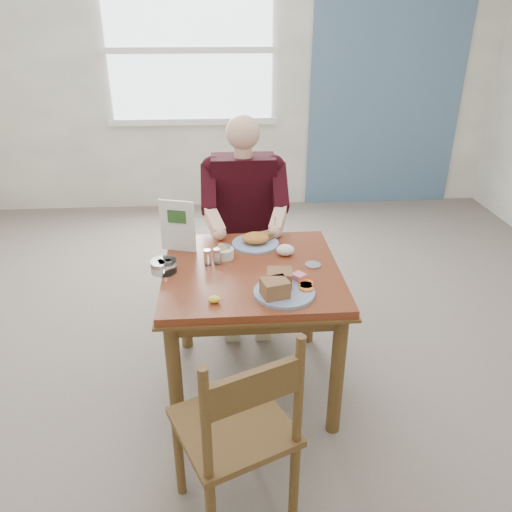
{
  "coord_description": "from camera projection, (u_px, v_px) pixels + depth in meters",
  "views": [
    {
      "loc": [
        -0.14,
        -2.27,
        1.94
      ],
      "look_at": [
        0.02,
        0.0,
        0.82
      ],
      "focal_mm": 35.0,
      "sensor_mm": 36.0,
      "label": 1
    }
  ],
  "objects": [
    {
      "name": "diner",
      "position": [
        244.0,
        208.0,
        3.17
      ],
      "size": [
        0.53,
        0.56,
        1.39
      ],
      "color": "tan",
      "rests_on": "chair_far"
    },
    {
      "name": "creamer",
      "position": [
        164.0,
        266.0,
        2.52
      ],
      "size": [
        0.17,
        0.17,
        0.06
      ],
      "color": "white",
      "rests_on": "table"
    },
    {
      "name": "far_plate",
      "position": [
        256.0,
        240.0,
        2.82
      ],
      "size": [
        0.34,
        0.34,
        0.07
      ],
      "color": "white",
      "rests_on": "table"
    },
    {
      "name": "caddy",
      "position": [
        224.0,
        253.0,
        2.66
      ],
      "size": [
        0.12,
        0.12,
        0.08
      ],
      "color": "white",
      "rests_on": "table"
    },
    {
      "name": "menu",
      "position": [
        177.0,
        226.0,
        2.7
      ],
      "size": [
        0.19,
        0.07,
        0.29
      ],
      "color": "white",
      "rests_on": "table"
    },
    {
      "name": "chair_far",
      "position": [
        244.0,
        249.0,
        3.4
      ],
      "size": [
        0.42,
        0.42,
        0.95
      ],
      "color": "brown",
      "rests_on": "ground"
    },
    {
      "name": "chair_near",
      "position": [
        239.0,
        432.0,
        1.93
      ],
      "size": [
        0.55,
        0.55,
        0.95
      ],
      "color": "brown",
      "rests_on": "ground"
    },
    {
      "name": "near_plate",
      "position": [
        282.0,
        287.0,
        2.32
      ],
      "size": [
        0.32,
        0.32,
        0.1
      ],
      "color": "white",
      "rests_on": "table"
    },
    {
      "name": "window",
      "position": [
        190.0,
        50.0,
        4.82
      ],
      "size": [
        1.72,
        0.04,
        1.42
      ],
      "color": "white",
      "rests_on": "wall_back"
    },
    {
      "name": "shakers",
      "position": [
        212.0,
        257.0,
        2.59
      ],
      "size": [
        0.09,
        0.05,
        0.09
      ],
      "color": "white",
      "rests_on": "table"
    },
    {
      "name": "lemon_wedge",
      "position": [
        214.0,
        299.0,
        2.26
      ],
      "size": [
        0.07,
        0.06,
        0.03
      ],
      "primitive_type": "ellipsoid",
      "rotation": [
        0.0,
        0.0,
        -0.42
      ],
      "color": "yellow",
      "rests_on": "table"
    },
    {
      "name": "metal_dish",
      "position": [
        313.0,
        265.0,
        2.59
      ],
      "size": [
        0.09,
        0.09,
        0.01
      ],
      "primitive_type": "cylinder",
      "rotation": [
        0.0,
        0.0,
        0.03
      ],
      "color": "silver",
      "rests_on": "table"
    },
    {
      "name": "napkin",
      "position": [
        285.0,
        250.0,
        2.69
      ],
      "size": [
        0.1,
        0.09,
        0.06
      ],
      "primitive_type": "ellipsoid",
      "rotation": [
        0.0,
        0.0,
        -0.11
      ],
      "color": "white",
      "rests_on": "table"
    },
    {
      "name": "table",
      "position": [
        251.0,
        287.0,
        2.62
      ],
      "size": [
        0.92,
        0.92,
        0.75
      ],
      "color": "maroon",
      "rests_on": "ground"
    },
    {
      "name": "wall_back",
      "position": [
        232.0,
        71.0,
        4.97
      ],
      "size": [
        5.5,
        0.0,
        5.5
      ],
      "primitive_type": "plane",
      "rotation": [
        1.57,
        0.0,
        0.0
      ],
      "color": "white",
      "rests_on": "ground"
    },
    {
      "name": "accent_panel",
      "position": [
        389.0,
        70.0,
        5.05
      ],
      "size": [
        1.6,
        0.02,
        2.8
      ],
      "primitive_type": "cube",
      "color": "slate",
      "rests_on": "ground"
    },
    {
      "name": "floor",
      "position": [
        252.0,
        382.0,
        2.9
      ],
      "size": [
        6.0,
        6.0,
        0.0
      ],
      "primitive_type": "plane",
      "color": "#6D5F58",
      "rests_on": "ground"
    }
  ]
}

